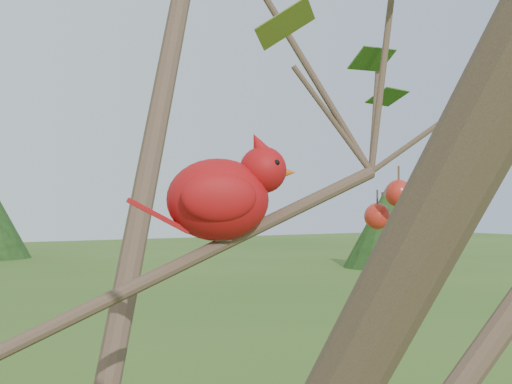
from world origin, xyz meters
The scene contains 2 objects.
crabapple_tree centered at (0.03, -0.02, 2.12)m, with size 2.35×2.05×2.95m.
cardinal centered at (0.32, 0.07, 2.17)m, with size 0.22×0.14×0.15m.
Camera 1 is at (-0.18, -0.81, 2.16)m, focal length 55.00 mm.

